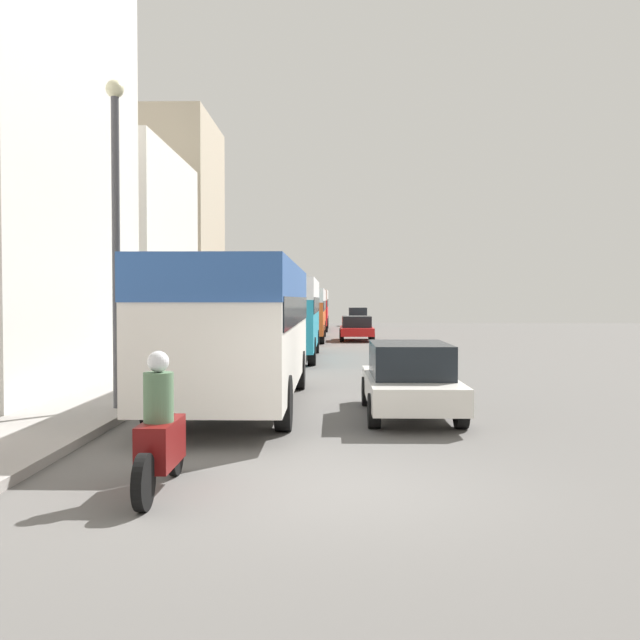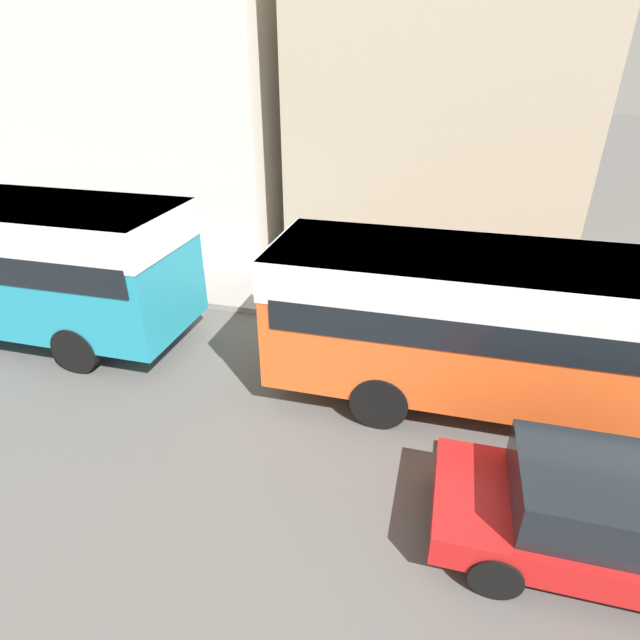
# 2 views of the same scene
# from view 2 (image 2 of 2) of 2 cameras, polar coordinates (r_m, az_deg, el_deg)

# --- Properties ---
(building_far_terrace) EXTENTS (5.47, 8.91, 8.12)m
(building_far_terrace) POSITION_cam_2_polar(r_m,az_deg,el_deg) (18.08, -18.49, 21.30)
(building_far_terrace) COLOR silver
(building_far_terrace) RESTS_ON ground_plane
(building_end_row) EXTENTS (6.12, 7.42, 11.58)m
(building_end_row) POSITION_cam_2_polar(r_m,az_deg,el_deg) (15.62, 14.09, 27.40)
(building_end_row) COLOR #BCAD93
(building_end_row) RESTS_ON ground_plane
(bus_third_in_line) EXTENTS (2.55, 11.18, 2.87)m
(bus_third_in_line) POSITION_cam_2_polar(r_m,az_deg,el_deg) (9.34, 29.83, -0.38)
(bus_third_in_line) COLOR #EA5B23
(bus_third_in_line) RESTS_ON ground_plane
(car_far_curb) EXTENTS (1.89, 4.14, 1.38)m
(car_far_curb) POSITION_cam_2_polar(r_m,az_deg,el_deg) (7.46, 29.92, -18.84)
(car_far_curb) COLOR red
(car_far_curb) RESTS_ON ground_plane
(pedestrian_walking_away) EXTENTS (0.37, 0.37, 1.74)m
(pedestrian_walking_away) POSITION_cam_2_polar(r_m,az_deg,el_deg) (11.79, 12.33, 3.79)
(pedestrian_walking_away) COLOR #232838
(pedestrian_walking_away) RESTS_ON sidewalk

